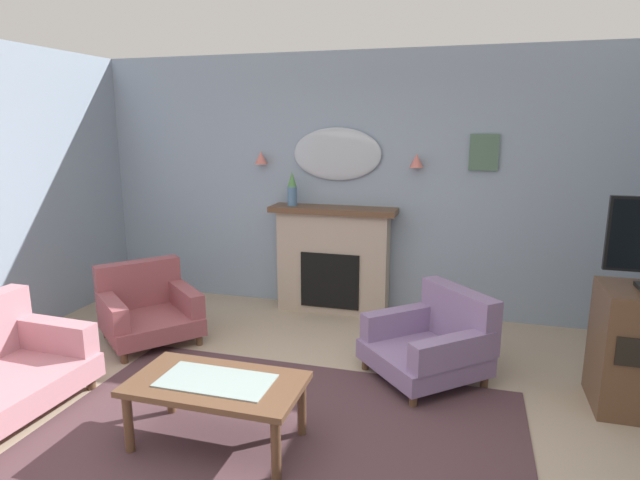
% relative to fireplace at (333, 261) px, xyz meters
% --- Properties ---
extents(floor, '(7.02, 6.93, 0.10)m').
position_rel_fireplace_xyz_m(floor, '(0.27, -2.79, -0.62)').
color(floor, tan).
rests_on(floor, ground).
extents(wall_back, '(7.02, 0.10, 2.77)m').
position_rel_fireplace_xyz_m(wall_back, '(0.27, 0.22, 0.81)').
color(wall_back, '#8C9EB2').
rests_on(wall_back, ground).
extents(patterned_rug, '(3.20, 2.40, 0.01)m').
position_rel_fireplace_xyz_m(patterned_rug, '(0.27, -2.59, -0.56)').
color(patterned_rug, '#4C3338').
rests_on(patterned_rug, ground).
extents(fireplace, '(1.36, 0.36, 1.16)m').
position_rel_fireplace_xyz_m(fireplace, '(0.00, 0.00, 0.00)').
color(fireplace, tan).
rests_on(fireplace, ground).
extents(mantel_vase_left, '(0.10, 0.10, 0.37)m').
position_rel_fireplace_xyz_m(mantel_vase_left, '(-0.45, -0.03, 0.77)').
color(mantel_vase_left, '#4C7093').
rests_on(mantel_vase_left, fireplace).
extents(wall_mirror, '(0.96, 0.06, 0.56)m').
position_rel_fireplace_xyz_m(wall_mirror, '(-0.00, 0.14, 1.14)').
color(wall_mirror, '#B2BCC6').
extents(wall_sconce_left, '(0.14, 0.14, 0.14)m').
position_rel_fireplace_xyz_m(wall_sconce_left, '(-0.85, 0.09, 1.09)').
color(wall_sconce_left, '#D17066').
extents(wall_sconce_right, '(0.14, 0.14, 0.14)m').
position_rel_fireplace_xyz_m(wall_sconce_right, '(0.85, 0.09, 1.09)').
color(wall_sconce_right, '#D17066').
extents(framed_picture, '(0.28, 0.03, 0.36)m').
position_rel_fireplace_xyz_m(framed_picture, '(1.50, 0.15, 1.18)').
color(framed_picture, '#4C6B56').
extents(coffee_table, '(1.10, 0.60, 0.45)m').
position_rel_fireplace_xyz_m(coffee_table, '(-0.08, -2.61, -0.19)').
color(coffee_table, brown).
rests_on(coffee_table, ground).
extents(armchair_beside_couch, '(1.14, 1.14, 0.71)m').
position_rel_fireplace_xyz_m(armchair_beside_couch, '(1.18, -1.27, -0.27)').
color(armchair_beside_couch, gray).
rests_on(armchair_beside_couch, ground).
extents(armchair_in_corner, '(1.14, 1.14, 0.71)m').
position_rel_fireplace_xyz_m(armchair_in_corner, '(-1.52, -1.23, -0.27)').
color(armchair_in_corner, '#934C51').
rests_on(armchair_in_corner, ground).
extents(potted_plant_small_fern, '(0.26, 0.26, 0.51)m').
position_rel_fireplace_xyz_m(potted_plant_small_fern, '(-2.14, -0.53, -0.34)').
color(potted_plant_small_fern, '#474C56').
rests_on(potted_plant_small_fern, ground).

